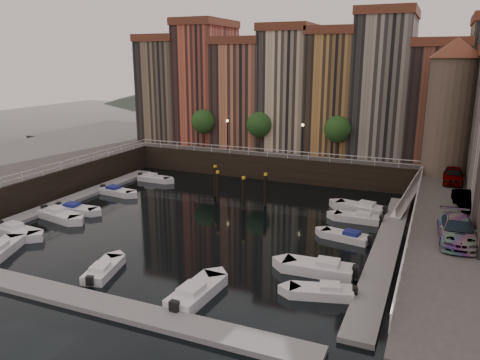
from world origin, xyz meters
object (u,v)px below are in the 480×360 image
at_px(boat_left_1, 59,215).
at_px(car_c, 457,232).
at_px(boat_left_0, 17,231).
at_px(car_a, 453,176).
at_px(boat_left_2, 76,209).
at_px(corner_tower, 451,105).
at_px(car_b, 468,201).
at_px(gangway, 410,193).
at_px(mooring_pilings, 235,188).

bearing_deg(boat_left_1, car_c, 11.57).
relative_size(boat_left_0, car_a, 1.08).
xyz_separation_m(boat_left_2, car_a, (33.86, 14.25, 3.42)).
distance_m(boat_left_2, car_a, 36.90).
distance_m(corner_tower, car_b, 13.63).
relative_size(boat_left_1, boat_left_2, 1.15).
bearing_deg(car_c, gangway, 99.94).
height_order(gangway, car_a, car_a).
distance_m(boat_left_0, car_a, 40.30).
height_order(mooring_pilings, car_b, car_b).
relative_size(gangway, mooring_pilings, 1.25).
bearing_deg(mooring_pilings, car_a, 14.41).
xyz_separation_m(boat_left_1, car_b, (34.91, 8.19, 3.30)).
distance_m(corner_tower, boat_left_1, 39.90).
bearing_deg(corner_tower, gangway, -122.80).
bearing_deg(car_c, boat_left_1, 176.35).
bearing_deg(boat_left_2, boat_left_1, -95.00).
xyz_separation_m(corner_tower, car_a, (0.84, -3.62, -6.43)).
xyz_separation_m(boat_left_0, boat_left_1, (0.25, 4.67, 0.02)).
height_order(boat_left_0, car_a, car_a).
distance_m(gangway, car_a, 4.27).
height_order(gangway, car_b, car_b).
xyz_separation_m(boat_left_0, car_b, (35.16, 12.86, 3.32)).
bearing_deg(boat_left_2, car_b, 6.52).
height_order(gangway, boat_left_1, gangway).
xyz_separation_m(boat_left_0, boat_left_2, (0.32, 6.82, -0.03)).
distance_m(boat_left_0, boat_left_2, 6.83).
bearing_deg(boat_left_1, gangway, 38.53).
distance_m(mooring_pilings, boat_left_1, 17.36).
distance_m(corner_tower, car_a, 7.42).
bearing_deg(gangway, car_b, -57.24).
bearing_deg(car_a, boat_left_0, -148.20).
xyz_separation_m(mooring_pilings, boat_left_1, (-13.29, -11.10, -1.26)).
xyz_separation_m(gangway, boat_left_0, (-30.44, -20.20, -1.55)).
xyz_separation_m(car_a, car_b, (0.98, -8.22, -0.08)).
bearing_deg(boat_left_1, boat_left_2, 99.61).
distance_m(mooring_pilings, car_a, 21.42).
bearing_deg(boat_left_0, mooring_pilings, 55.07).
xyz_separation_m(mooring_pilings, car_a, (20.64, 5.31, 2.12)).
bearing_deg(car_c, corner_tower, 88.65).
bearing_deg(boat_left_2, gangway, 20.64).
height_order(boat_left_1, car_a, car_a).
bearing_deg(car_a, boat_left_1, -154.05).
relative_size(corner_tower, car_c, 2.49).
xyz_separation_m(corner_tower, boat_left_0, (-33.34, -24.70, -9.82)).
relative_size(car_a, car_b, 1.08).
bearing_deg(car_b, car_a, 82.90).
distance_m(corner_tower, mooring_pilings, 23.34).
xyz_separation_m(gangway, mooring_pilings, (-16.90, -4.43, -0.27)).
xyz_separation_m(gangway, car_a, (3.74, 0.88, 1.85)).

